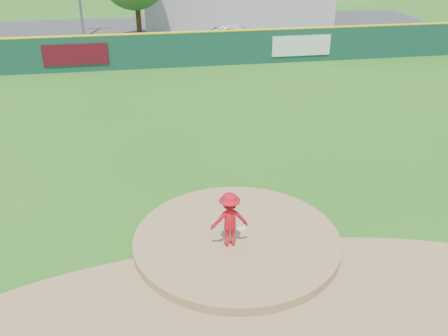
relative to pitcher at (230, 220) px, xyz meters
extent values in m
plane|color=#286B19|center=(0.26, 0.30, -1.00)|extent=(120.00, 120.00, 0.00)
cylinder|color=#9E774C|center=(0.26, 0.30, -1.00)|extent=(5.50, 5.50, 0.50)
cube|color=white|center=(0.26, 0.60, -0.73)|extent=(0.60, 0.15, 0.04)
cylinder|color=#9E774C|center=(0.26, -2.70, -0.99)|extent=(15.40, 15.40, 0.01)
cube|color=#38383A|center=(0.26, 27.30, -0.99)|extent=(44.00, 16.00, 0.02)
imported|color=red|center=(0.00, 0.00, 0.00)|extent=(0.98, 0.58, 1.50)
imported|color=white|center=(4.68, 22.92, -0.28)|extent=(5.42, 3.40, 1.40)
cube|color=silver|center=(6.26, 32.30, 0.60)|extent=(15.00, 8.00, 3.20)
cube|color=#540C17|center=(-5.41, 18.22, 0.00)|extent=(3.60, 0.04, 1.20)
cube|color=white|center=(7.73, 18.22, 0.00)|extent=(3.60, 0.04, 1.20)
cube|color=#133F34|center=(0.26, 18.30, 0.00)|extent=(40.00, 0.10, 2.00)
cylinder|color=yellow|center=(0.26, 18.30, 1.00)|extent=(40.00, 0.14, 0.14)
cylinder|color=#382314|center=(-1.74, 25.30, 0.30)|extent=(0.36, 0.36, 2.60)
cylinder|color=#382314|center=(13.26, 36.30, -0.20)|extent=(0.40, 0.40, 1.60)
camera|label=1|loc=(-1.97, -10.52, 6.83)|focal=40.00mm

